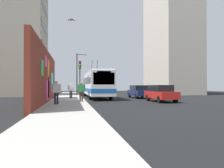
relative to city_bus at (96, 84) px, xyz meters
name	(u,v)px	position (x,y,z in m)	size (l,w,h in m)	color
ground_plane	(84,100)	(-3.98, 1.80, -1.77)	(80.00, 80.00, 0.00)	black
sidewalk_slab	(68,100)	(-3.98, 3.40, -1.70)	(48.00, 3.20, 0.15)	#9E9B93
graffiti_wall	(46,77)	(-8.08, 5.15, 0.43)	(13.78, 0.32, 4.42)	maroon
building_far_left	(20,38)	(7.79, 11.00, 7.15)	(8.94, 7.46, 17.85)	#9E937F
building_far_right	(171,42)	(8.61, -15.20, 7.98)	(10.91, 6.82, 19.50)	#B2A899
city_bus	(96,84)	(0.00, 0.00, 0.00)	(12.63, 2.51, 4.96)	silver
parked_car_red	(160,93)	(-7.68, -5.20, -0.94)	(4.05, 1.74, 1.58)	#B21E19
parked_car_navy	(139,91)	(-1.83, -5.20, -0.94)	(4.19, 1.94, 1.58)	navy
pedestrian_at_curb	(81,90)	(-7.89, 2.26, -0.62)	(0.23, 0.75, 1.70)	#3F3326
pedestrian_near_wall	(56,90)	(-10.02, 4.16, -0.61)	(0.23, 0.68, 1.71)	#1E1E2D
pedestrian_midblock	(71,89)	(-2.65, 3.13, -0.67)	(0.22, 0.66, 1.63)	#1E1E2D
traffic_light	(80,73)	(-2.74, 2.15, 1.18)	(0.49, 0.28, 4.16)	#2D382D
street_lamp	(78,71)	(5.51, 2.06, 2.03)	(0.44, 1.68, 6.34)	#4C4C51
flying_pigeons	(71,20)	(-9.14, 3.10, 4.95)	(0.32, 0.54, 0.17)	slate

